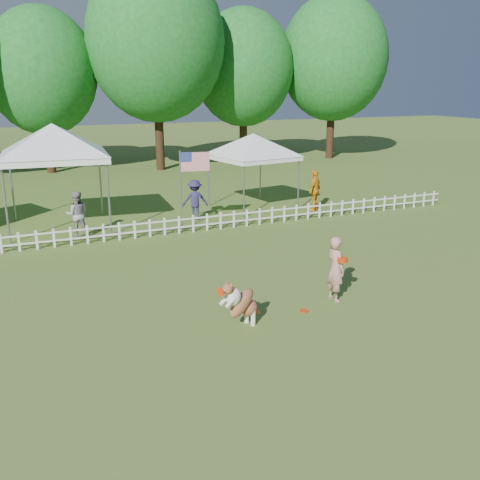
# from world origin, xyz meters

# --- Properties ---
(ground) EXTENTS (120.00, 120.00, 0.00)m
(ground) POSITION_xyz_m (0.00, 0.00, 0.00)
(ground) COLOR #446B21
(ground) RESTS_ON ground
(picket_fence) EXTENTS (22.00, 0.08, 0.60)m
(picket_fence) POSITION_xyz_m (0.00, 7.00, 0.30)
(picket_fence) COLOR white
(picket_fence) RESTS_ON ground
(handler) EXTENTS (0.37, 0.56, 1.53)m
(handler) POSITION_xyz_m (1.32, 0.01, 0.76)
(handler) COLOR tan
(handler) RESTS_ON ground
(dog) EXTENTS (1.10, 0.69, 1.08)m
(dog) POSITION_xyz_m (-1.23, -0.47, 0.54)
(dog) COLOR brown
(dog) RESTS_ON ground
(frisbee_on_turf) EXTENTS (0.28, 0.28, 0.02)m
(frisbee_on_turf) POSITION_xyz_m (0.34, -0.28, 0.01)
(frisbee_on_turf) COLOR red
(frisbee_on_turf) RESTS_ON ground
(canopy_tent_left) EXTENTS (3.66, 3.66, 3.51)m
(canopy_tent_left) POSITION_xyz_m (-3.81, 9.45, 1.76)
(canopy_tent_left) COLOR white
(canopy_tent_left) RESTS_ON ground
(canopy_tent_right) EXTENTS (3.26, 3.26, 2.92)m
(canopy_tent_right) POSITION_xyz_m (3.68, 9.59, 1.46)
(canopy_tent_right) COLOR white
(canopy_tent_right) RESTS_ON ground
(flag_pole) EXTENTS (1.05, 0.30, 2.73)m
(flag_pole) POSITION_xyz_m (-0.04, 7.33, 1.37)
(flag_pole) COLOR gray
(flag_pole) RESTS_ON ground
(spectator_a) EXTENTS (0.82, 0.69, 1.52)m
(spectator_a) POSITION_xyz_m (-3.40, 7.95, 0.76)
(spectator_a) COLOR gray
(spectator_a) RESTS_ON ground
(spectator_b) EXTENTS (1.06, 0.77, 1.49)m
(spectator_b) POSITION_xyz_m (0.90, 8.68, 0.74)
(spectator_b) COLOR #27234C
(spectator_b) RESTS_ON ground
(spectator_c) EXTENTS (1.01, 0.91, 1.64)m
(spectator_c) POSITION_xyz_m (5.72, 8.17, 0.82)
(spectator_c) COLOR orange
(spectator_c) RESTS_ON ground
(tree_center_left) EXTENTS (6.00, 6.00, 9.80)m
(tree_center_left) POSITION_xyz_m (-3.00, 22.50, 4.90)
(tree_center_left) COLOR #1A5C1F
(tree_center_left) RESTS_ON ground
(tree_center_right) EXTENTS (7.60, 7.60, 12.60)m
(tree_center_right) POSITION_xyz_m (3.00, 21.00, 6.30)
(tree_center_right) COLOR #1A5C1F
(tree_center_right) RESTS_ON ground
(tree_right) EXTENTS (6.20, 6.20, 10.40)m
(tree_right) POSITION_xyz_m (9.00, 22.50, 5.20)
(tree_right) COLOR #1A5C1F
(tree_right) RESTS_ON ground
(tree_far_right) EXTENTS (7.00, 7.00, 11.40)m
(tree_far_right) POSITION_xyz_m (15.00, 21.50, 5.70)
(tree_far_right) COLOR #1A5C1F
(tree_far_right) RESTS_ON ground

